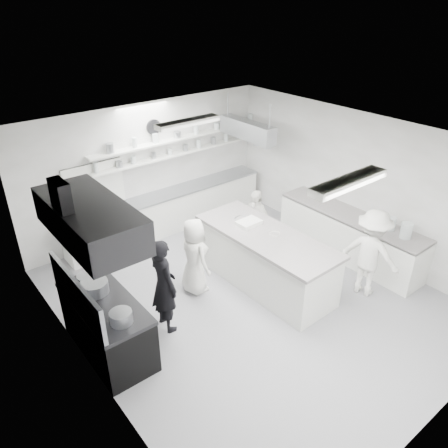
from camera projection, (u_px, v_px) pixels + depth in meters
floor at (249, 298)px, 8.17m from camera, size 6.00×7.00×0.02m
ceiling at (254, 142)px, 6.73m from camera, size 6.00×7.00×0.02m
wall_back at (148, 169)px, 9.85m from camera, size 6.00×0.04×3.00m
wall_left at (83, 296)px, 5.80m from camera, size 0.04×7.00×3.00m
wall_right at (358, 184)px, 9.10m from camera, size 0.04×7.00×3.00m
stove at (108, 327)px, 6.80m from camera, size 0.80×1.80×0.90m
exhaust_hood at (90, 220)px, 5.89m from camera, size 0.85×2.00×0.50m
back_counter at (169, 211)px, 10.31m from camera, size 5.00×0.60×0.92m
shelf_lower at (176, 154)px, 10.03m from camera, size 4.20×0.26×0.04m
shelf_upper at (176, 139)px, 9.86m from camera, size 4.20×0.26×0.04m
pass_through_window at (94, 186)px, 9.15m from camera, size 1.30×0.04×1.00m
wall_clock at (153, 127)px, 9.48m from camera, size 0.32×0.05×0.32m
right_counter at (349, 236)px, 9.26m from camera, size 0.74×3.30×0.94m
pot_rack at (247, 130)px, 9.82m from camera, size 0.30×1.60×0.40m
light_fixture_front at (349, 182)px, 5.53m from camera, size 1.30×0.25×0.10m
light_fixture_rear at (188, 122)px, 8.00m from camera, size 1.30×0.25×0.10m
prep_island at (265, 260)px, 8.34m from camera, size 1.11×2.84×1.04m
stove_pot at (95, 289)px, 6.71m from camera, size 0.42×0.42×0.25m
cook_stove at (164, 285)px, 7.09m from camera, size 0.43×0.63×1.69m
cook_back at (90, 230)px, 8.74m from camera, size 1.03×1.01×1.67m
cook_island_left at (194, 256)px, 8.04m from camera, size 0.50×0.75×1.50m
cook_island_right at (255, 222)px, 9.27m from camera, size 0.39×0.87×1.46m
cook_right at (370, 253)px, 7.93m from camera, size 0.86×1.22×1.72m
bowl_island_a at (241, 220)px, 8.63m from camera, size 0.29×0.29×0.06m
bowl_island_b at (275, 235)px, 8.10m from camera, size 0.26×0.26×0.06m
bowl_right at (377, 226)px, 8.62m from camera, size 0.29×0.29×0.06m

